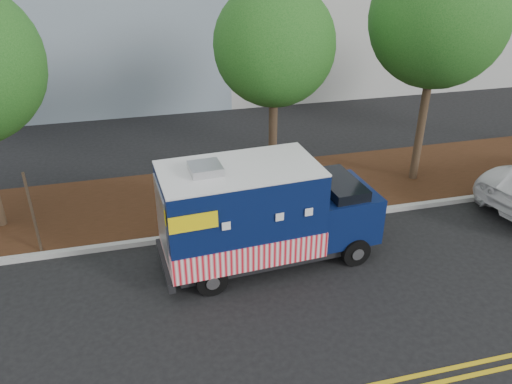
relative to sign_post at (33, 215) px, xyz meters
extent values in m
plane|color=black|center=(5.23, -1.55, -1.20)|extent=(120.00, 120.00, 0.00)
cube|color=#9E9E99|center=(5.23, -0.15, -1.12)|extent=(120.00, 0.18, 0.15)
cube|color=black|center=(5.23, 1.95, -1.12)|extent=(120.00, 4.00, 0.15)
cylinder|color=#38281C|center=(6.78, 1.88, 0.71)|extent=(0.26, 0.26, 3.82)
sphere|color=#164C15|center=(6.78, 1.88, 3.48)|extent=(3.46, 3.46, 3.46)
cylinder|color=#38281C|center=(11.61, 1.51, 0.93)|extent=(0.26, 0.26, 4.26)
sphere|color=#164C15|center=(11.61, 1.51, 4.07)|extent=(4.03, 4.03, 4.03)
cube|color=#473828|center=(0.00, 0.00, 0.00)|extent=(0.06, 0.06, 2.40)
cube|color=black|center=(5.76, -1.58, -0.83)|extent=(5.07, 2.02, 0.25)
cube|color=#091642|center=(4.97, -1.64, 0.39)|extent=(3.85, 2.29, 2.13)
cube|color=red|center=(4.97, -1.64, -0.36)|extent=(3.89, 2.35, 0.66)
cube|color=white|center=(4.97, -1.64, 1.48)|extent=(3.85, 2.29, 0.05)
cube|color=#B7B7BA|center=(4.17, -1.69, 1.59)|extent=(0.76, 0.76, 0.19)
cube|color=#091642|center=(7.62, -1.45, -0.09)|extent=(1.72, 2.01, 1.24)
cube|color=black|center=(7.57, -1.46, 0.50)|extent=(1.00, 1.78, 0.58)
cube|color=black|center=(8.43, -1.40, -0.51)|extent=(0.19, 1.77, 0.27)
cube|color=black|center=(3.07, -1.77, -0.80)|extent=(0.30, 2.00, 0.25)
cube|color=#B7B7BA|center=(3.09, -1.77, 0.44)|extent=(0.15, 1.59, 1.68)
cube|color=#B7B7BA|center=(5.16, -0.57, 0.44)|extent=(1.59, 0.15, 0.97)
cube|color=yellow|center=(3.71, -2.78, 0.88)|extent=(1.06, 0.09, 0.40)
cube|color=yellow|center=(3.57, -0.68, 0.88)|extent=(1.06, 0.09, 0.40)
cylinder|color=black|center=(7.77, -2.35, -0.83)|extent=(0.76, 0.30, 0.74)
cylinder|color=black|center=(7.64, -0.55, -0.83)|extent=(0.76, 0.30, 0.74)
cylinder|color=black|center=(4.06, -2.61, -0.83)|extent=(0.76, 0.30, 0.74)
cylinder|color=black|center=(3.93, -0.81, -0.83)|extent=(0.76, 0.30, 0.74)
camera|label=1|loc=(2.80, -11.82, 6.37)|focal=35.00mm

